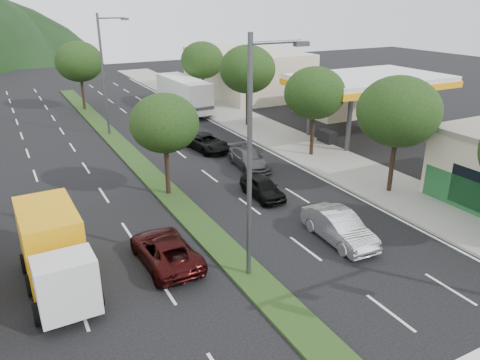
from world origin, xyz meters
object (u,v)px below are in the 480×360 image
tree_r_e (202,60)px  tree_med_far (79,62)px  tree_r_d (247,69)px  car_queue_a (262,187)px  streetlight_mid (105,69)px  tree_r_c (315,93)px  sedan_silver (339,227)px  car_queue_b (249,158)px  tree_r_b (399,112)px  suv_maroon (165,250)px  motorhome (184,94)px  streetlight_near (254,151)px  tree_med_near (164,123)px  box_truck (54,252)px  car_queue_d (207,142)px  car_queue_c (180,127)px

tree_r_e → tree_med_far: tree_med_far is taller
tree_r_d → car_queue_a: (-7.18, -14.98, -4.55)m
streetlight_mid → tree_r_c: bearing=-47.8°
sedan_silver → car_queue_b: (1.29, 11.39, -0.10)m
tree_r_b → streetlight_mid: size_ratio=0.69×
tree_r_d → tree_r_e: 10.00m
tree_r_d → suv_maroon: (-14.79, -19.36, -4.52)m
tree_r_d → motorhome: tree_r_d is taller
tree_r_e → suv_maroon: (-14.79, -29.36, -4.23)m
tree_med_far → car_queue_a: size_ratio=1.87×
streetlight_near → car_queue_b: (6.45, 12.02, -4.93)m
tree_med_near → streetlight_mid: streetlight_mid is taller
tree_r_b → car_queue_b: tree_r_b is taller
tree_r_e → tree_med_far: (-12.00, 4.00, 0.11)m
streetlight_near → box_truck: 9.12m
tree_r_e → car_queue_a: (-7.18, -24.98, -4.26)m
car_queue_d → tree_r_c: bearing=-45.8°
motorhome → sedan_silver: bearing=-98.2°
tree_med_near → tree_med_far: (0.00, 26.00, 0.58)m
car_queue_d → box_truck: bearing=-140.5°
tree_r_b → suv_maroon: 15.48m
tree_med_far → tree_r_d: bearing=-49.4°
tree_r_d → motorhome: bearing=110.2°
streetlight_mid → suv_maroon: bearing=-97.6°
car_queue_c → streetlight_near: bearing=-98.9°
tree_med_far → car_queue_c: bearing=-68.8°
car_queue_a → car_queue_c: size_ratio=0.87×
sedan_silver → box_truck: 12.91m
car_queue_c → motorhome: motorhome is taller
tree_r_b → tree_r_d: tree_r_d is taller
car_queue_a → car_queue_b: (1.83, 5.00, 0.02)m
tree_r_e → car_queue_b: bearing=-105.0°
tree_r_c → tree_r_d: size_ratio=0.90×
tree_r_d → sedan_silver: tree_r_d is taller
tree_med_near → sedan_silver: (5.36, -9.36, -3.68)m
tree_r_c → car_queue_a: (-7.18, -4.98, -4.11)m
streetlight_mid → box_truck: 23.42m
streetlight_mid → car_queue_a: bearing=-75.6°
streetlight_mid → tree_r_e: bearing=30.7°
tree_r_b → streetlight_mid: bearing=119.3°
tree_r_d → motorhome: (-3.00, 8.15, -3.33)m
tree_r_b → tree_r_d: 18.00m
tree_med_far → car_queue_d: tree_med_far is taller
tree_med_near → streetlight_near: streetlight_near is taller
tree_med_near → suv_maroon: tree_med_near is taller
car_queue_b → tree_r_b: bearing=-51.0°
car_queue_a → suv_maroon: bearing=-148.6°
tree_r_b → tree_r_d: size_ratio=0.97×
tree_r_e → motorhome: bearing=-148.3°
tree_r_b → tree_med_near: bearing=153.4°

